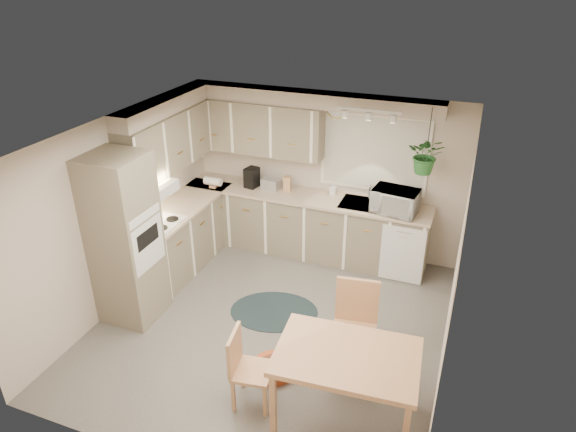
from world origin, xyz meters
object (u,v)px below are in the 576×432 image
(braided_rug, at_px, (274,311))
(pet_bed, at_px, (274,368))
(chair_left, at_px, (253,369))
(microwave, at_px, (395,199))
(dining_table, at_px, (345,388))
(chair_back, at_px, (354,332))

(braided_rug, distance_m, pet_bed, 1.05)
(chair_left, height_order, braided_rug, chair_left)
(pet_bed, height_order, microwave, microwave)
(dining_table, distance_m, microwave, 2.87)
(chair_left, distance_m, pet_bed, 0.58)
(microwave, bearing_deg, dining_table, -81.18)
(pet_bed, bearing_deg, microwave, 72.30)
(braided_rug, bearing_deg, dining_table, -46.41)
(chair_left, bearing_deg, braided_rug, -174.48)
(chair_left, xyz_separation_m, braided_rug, (-0.36, 1.42, -0.41))
(chair_back, relative_size, microwave, 1.73)
(braided_rug, height_order, microwave, microwave)
(dining_table, bearing_deg, chair_back, 97.99)
(chair_back, height_order, pet_bed, chair_back)
(dining_table, distance_m, pet_bed, 1.00)
(dining_table, height_order, chair_left, chair_left)
(dining_table, relative_size, chair_back, 1.26)
(dining_table, distance_m, chair_left, 0.91)
(braided_rug, height_order, pet_bed, pet_bed)
(chair_back, distance_m, pet_bed, 0.96)
(braided_rug, bearing_deg, chair_left, -75.79)
(chair_back, distance_m, microwave, 2.18)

